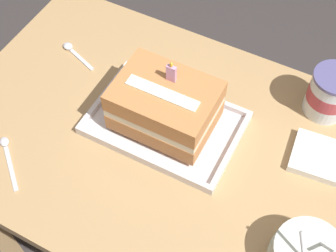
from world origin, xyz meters
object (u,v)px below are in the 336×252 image
(foil_tray, at_px, (165,124))
(napkin_pile, at_px, (318,157))
(serving_spoon_near_tray, at_px, (7,152))
(birthday_cake, at_px, (165,105))
(serving_spoon_by_bowls, at_px, (71,50))
(ice_cream_tub, at_px, (330,93))

(foil_tray, distance_m, napkin_pile, 0.36)
(foil_tray, distance_m, serving_spoon_near_tray, 0.37)
(foil_tray, height_order, napkin_pile, foil_tray)
(birthday_cake, bearing_deg, napkin_pile, 12.45)
(serving_spoon_by_bowls, relative_size, napkin_pile, 0.97)
(foil_tray, distance_m, serving_spoon_by_bowls, 0.35)
(birthday_cake, height_order, serving_spoon_near_tray, birthday_cake)
(ice_cream_tub, bearing_deg, napkin_pile, -78.32)
(ice_cream_tub, bearing_deg, birthday_cake, -145.05)
(birthday_cake, xyz_separation_m, ice_cream_tub, (0.32, 0.22, -0.02))
(birthday_cake, distance_m, serving_spoon_by_bowls, 0.36)
(serving_spoon_near_tray, relative_size, serving_spoon_by_bowls, 1.01)
(foil_tray, relative_size, serving_spoon_near_tray, 2.85)
(serving_spoon_near_tray, height_order, napkin_pile, napkin_pile)
(ice_cream_tub, relative_size, serving_spoon_near_tray, 0.98)
(serving_spoon_by_bowls, height_order, napkin_pile, napkin_pile)
(ice_cream_tub, height_order, serving_spoon_by_bowls, ice_cream_tub)
(ice_cream_tub, height_order, napkin_pile, ice_cream_tub)
(foil_tray, bearing_deg, birthday_cake, 90.00)
(foil_tray, height_order, serving_spoon_by_bowls, foil_tray)
(serving_spoon_by_bowls, xyz_separation_m, napkin_pile, (0.69, -0.02, 0.01))
(serving_spoon_near_tray, bearing_deg, napkin_pile, 26.14)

